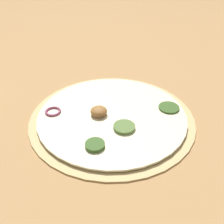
# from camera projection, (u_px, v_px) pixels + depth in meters

# --- Properties ---
(ground_plane) EXTENTS (3.00, 3.00, 0.00)m
(ground_plane) POSITION_uv_depth(u_px,v_px,m) (112.00, 118.00, 0.56)
(ground_plane) COLOR tan
(pizza) EXTENTS (0.35, 0.35, 0.03)m
(pizza) POSITION_uv_depth(u_px,v_px,m) (112.00, 116.00, 0.56)
(pizza) COLOR #D6B77A
(pizza) RESTS_ON ground_plane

